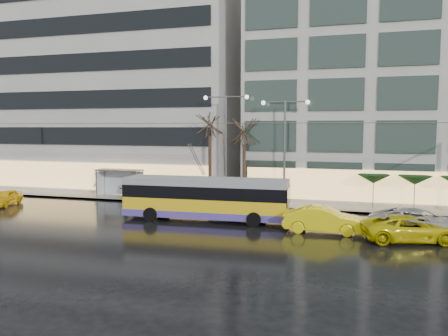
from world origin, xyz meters
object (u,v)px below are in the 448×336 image
at_px(street_lamp_near, 226,133).
at_px(taxi_a, 5,198).
at_px(trolleybus, 205,200).
at_px(bus_shelter, 117,177).

xyz_separation_m(street_lamp_near, taxi_a, (-17.42, -6.16, -5.35)).
xyz_separation_m(trolleybus, street_lamp_near, (-0.52, 7.09, 4.54)).
relative_size(street_lamp_near, taxi_a, 2.42).
height_order(bus_shelter, street_lamp_near, street_lamp_near).
bearing_deg(bus_shelter, taxi_a, -139.33).
bearing_deg(street_lamp_near, taxi_a, -160.53).
bearing_deg(street_lamp_near, trolleybus, -85.81).
relative_size(trolleybus, taxi_a, 3.12).
height_order(trolleybus, bus_shelter, trolleybus).
xyz_separation_m(trolleybus, taxi_a, (-17.94, 0.93, -0.82)).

